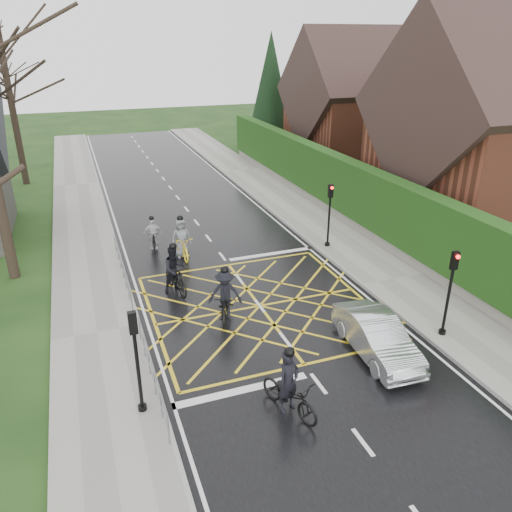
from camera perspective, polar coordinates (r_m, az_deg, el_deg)
ground at (r=19.24m, az=0.42°, el=-5.73°), size 120.00×120.00×0.00m
road at (r=19.24m, az=0.42°, el=-5.72°), size 9.00×80.00×0.01m
sidewalk_right at (r=21.81m, az=15.36°, el=-2.68°), size 3.00×80.00×0.15m
sidewalk_left at (r=18.27m, az=-17.69°, el=-8.45°), size 3.00×80.00×0.15m
stone_wall at (r=27.19m, az=11.36°, el=3.68°), size 0.50×38.00×0.70m
hedge at (r=26.65m, az=11.66°, el=7.21°), size 0.90×38.00×2.80m
house_near at (r=28.92m, az=26.46°, el=11.91°), size 11.80×9.80×11.30m
house_far at (r=39.83m, az=11.72°, el=15.92°), size 9.80×8.80×10.30m
conifer at (r=45.10m, az=1.69°, el=18.05°), size 4.60×4.60×10.00m
tree_far at (r=37.89m, az=-26.66°, el=17.96°), size 8.40×8.40×10.40m
railing_south at (r=15.01m, az=-11.87°, el=-12.22°), size 0.05×5.04×1.03m
railing_north at (r=21.54m, az=-15.08°, el=-0.89°), size 0.05×6.04×1.03m
traffic_light_ne at (r=24.02m, az=8.36°, el=4.52°), size 0.24×0.31×3.21m
traffic_light_se at (r=17.71m, az=21.16°, el=-4.15°), size 0.24×0.31×3.21m
traffic_light_sw at (r=13.66m, az=-13.40°, el=-11.87°), size 0.24×0.31×3.21m
cyclist_rear at (r=14.04m, az=3.83°, el=-15.17°), size 1.43×2.21×2.03m
cyclist_back at (r=20.22m, az=-9.23°, el=-1.98°), size 1.06×2.17×2.10m
cyclist_mid at (r=18.16m, az=-3.49°, el=-4.99°), size 1.44×2.24×2.06m
cyclist_front at (r=24.58m, az=-11.66°, el=2.13°), size 0.93×1.71×1.68m
cyclist_lead at (r=23.41m, az=-8.48°, el=1.49°), size 0.93×2.12×2.03m
car at (r=16.67m, az=13.63°, el=-8.93°), size 1.62×4.04×1.30m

